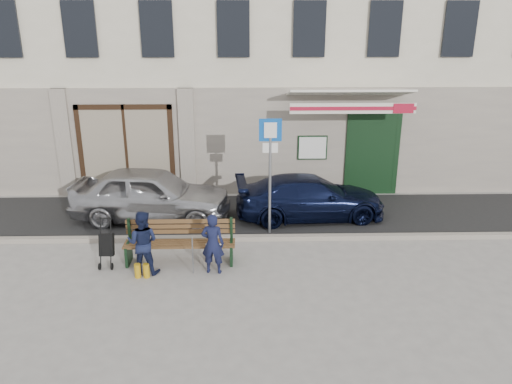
{
  "coord_description": "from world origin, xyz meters",
  "views": [
    {
      "loc": [
        0.3,
        -9.5,
        5.04
      ],
      "look_at": [
        0.55,
        1.6,
        1.2
      ],
      "focal_mm": 35.0,
      "sensor_mm": 36.0,
      "label": 1
    }
  ],
  "objects_px": {
    "bench": "(178,243)",
    "woman": "(143,242)",
    "car_silver": "(151,194)",
    "car_navy": "(310,197)",
    "stroller": "(107,246)",
    "man": "(213,244)",
    "parking_sign": "(270,157)"
  },
  "relations": [
    {
      "from": "parking_sign",
      "to": "bench",
      "type": "distance_m",
      "value": 2.99
    },
    {
      "from": "woman",
      "to": "stroller",
      "type": "distance_m",
      "value": 0.94
    },
    {
      "from": "car_silver",
      "to": "parking_sign",
      "type": "xyz_separation_m",
      "value": [
        3.07,
        -0.97,
        1.24
      ]
    },
    {
      "from": "bench",
      "to": "woman",
      "type": "xyz_separation_m",
      "value": [
        -0.65,
        -0.44,
        0.23
      ]
    },
    {
      "from": "woman",
      "to": "man",
      "type": "bearing_deg",
      "value": -173.2
    },
    {
      "from": "woman",
      "to": "bench",
      "type": "bearing_deg",
      "value": -137.81
    },
    {
      "from": "man",
      "to": "woman",
      "type": "bearing_deg",
      "value": 5.56
    },
    {
      "from": "car_silver",
      "to": "man",
      "type": "bearing_deg",
      "value": -143.14
    },
    {
      "from": "bench",
      "to": "woman",
      "type": "height_order",
      "value": "woman"
    },
    {
      "from": "car_silver",
      "to": "woman",
      "type": "distance_m",
      "value": 2.97
    },
    {
      "from": "car_navy",
      "to": "stroller",
      "type": "xyz_separation_m",
      "value": [
        -4.71,
        -2.68,
        -0.11
      ]
    },
    {
      "from": "car_silver",
      "to": "car_navy",
      "type": "bearing_deg",
      "value": -83.31
    },
    {
      "from": "car_navy",
      "to": "bench",
      "type": "bearing_deg",
      "value": 124.26
    },
    {
      "from": "car_navy",
      "to": "stroller",
      "type": "relative_size",
      "value": 3.78
    },
    {
      "from": "car_silver",
      "to": "car_navy",
      "type": "xyz_separation_m",
      "value": [
        4.2,
        0.05,
        -0.14
      ]
    },
    {
      "from": "car_navy",
      "to": "bench",
      "type": "height_order",
      "value": "car_navy"
    },
    {
      "from": "woman",
      "to": "car_silver",
      "type": "bearing_deg",
      "value": -75.11
    },
    {
      "from": "bench",
      "to": "parking_sign",
      "type": "bearing_deg",
      "value": 36.64
    },
    {
      "from": "car_silver",
      "to": "bench",
      "type": "height_order",
      "value": "car_silver"
    },
    {
      "from": "bench",
      "to": "stroller",
      "type": "height_order",
      "value": "stroller"
    },
    {
      "from": "parking_sign",
      "to": "bench",
      "type": "bearing_deg",
      "value": -144.19
    },
    {
      "from": "woman",
      "to": "stroller",
      "type": "bearing_deg",
      "value": -12.54
    },
    {
      "from": "car_silver",
      "to": "woman",
      "type": "relative_size",
      "value": 3.04
    },
    {
      "from": "parking_sign",
      "to": "bench",
      "type": "xyz_separation_m",
      "value": [
        -2.07,
        -1.54,
        -1.49
      ]
    },
    {
      "from": "car_navy",
      "to": "man",
      "type": "height_order",
      "value": "man"
    },
    {
      "from": "car_navy",
      "to": "man",
      "type": "bearing_deg",
      "value": 137.21
    },
    {
      "from": "car_silver",
      "to": "stroller",
      "type": "bearing_deg",
      "value": 174.98
    },
    {
      "from": "stroller",
      "to": "parking_sign",
      "type": "bearing_deg",
      "value": 26.24
    },
    {
      "from": "car_silver",
      "to": "stroller",
      "type": "height_order",
      "value": "car_silver"
    },
    {
      "from": "stroller",
      "to": "car_navy",
      "type": "bearing_deg",
      "value": 31.03
    },
    {
      "from": "man",
      "to": "stroller",
      "type": "relative_size",
      "value": 1.26
    },
    {
      "from": "woman",
      "to": "parking_sign",
      "type": "bearing_deg",
      "value": -135.67
    }
  ]
}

